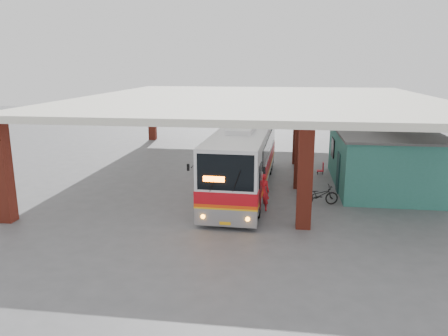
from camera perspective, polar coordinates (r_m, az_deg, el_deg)
ground at (r=21.40m, az=1.89°, el=-4.47°), size 90.00×90.00×0.00m
brick_columns at (r=25.64m, az=6.30°, el=3.47°), size 20.10×21.60×4.35m
canopy_roof at (r=26.88m, az=4.53°, el=8.97°), size 21.00×23.00×0.30m
shop_building at (r=25.34m, az=20.03°, el=1.21°), size 5.20×8.20×3.11m
coach_bus at (r=22.98m, az=2.62°, el=1.35°), size 2.91×12.28×3.56m
motorcycle at (r=21.35m, az=12.36°, el=-3.47°), size 1.92×1.04×0.96m
pedestrian at (r=19.99m, az=5.03°, el=-3.10°), size 0.70×0.50×1.80m
red_chair at (r=27.28m, az=12.63°, el=-0.11°), size 0.39×0.39×0.74m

